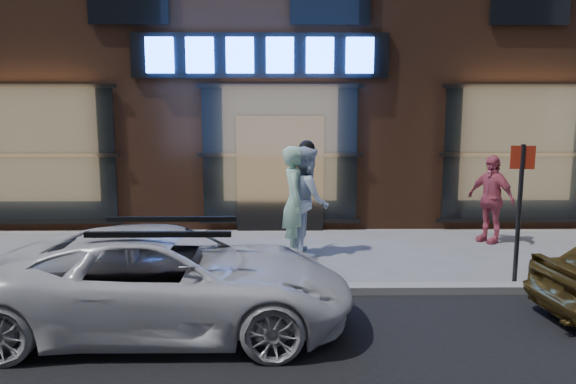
# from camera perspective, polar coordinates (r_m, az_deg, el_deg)

# --- Properties ---
(ground) EXTENTS (90.00, 90.00, 0.00)m
(ground) POSITION_cam_1_polar(r_m,az_deg,el_deg) (8.10, -0.77, -10.27)
(ground) COLOR slate
(ground) RESTS_ON ground
(curb) EXTENTS (60.00, 0.25, 0.12)m
(curb) POSITION_cam_1_polar(r_m,az_deg,el_deg) (8.08, -0.77, -9.87)
(curb) COLOR gray
(curb) RESTS_ON ground
(storefront_building) EXTENTS (30.20, 8.28, 10.30)m
(storefront_building) POSITION_cam_1_polar(r_m,az_deg,el_deg) (15.80, -0.84, 18.18)
(storefront_building) COLOR #54301E
(storefront_building) RESTS_ON ground
(man_bowtie) EXTENTS (0.48, 0.72, 1.93)m
(man_bowtie) POSITION_cam_1_polar(r_m,az_deg,el_deg) (9.81, 0.74, -0.95)
(man_bowtie) COLOR #A7DCC1
(man_bowtie) RESTS_ON ground
(man_cap) EXTENTS (0.86, 1.03, 1.93)m
(man_cap) POSITION_cam_1_polar(r_m,az_deg,el_deg) (9.93, 1.90, -0.82)
(man_cap) COLOR white
(man_cap) RESTS_ON ground
(passerby) EXTENTS (0.90, 1.05, 1.69)m
(passerby) POSITION_cam_1_polar(r_m,az_deg,el_deg) (11.44, 19.88, -0.66)
(passerby) COLOR #C65165
(passerby) RESTS_ON ground
(white_suv) EXTENTS (4.39, 2.04, 1.22)m
(white_suv) POSITION_cam_1_polar(r_m,az_deg,el_deg) (6.85, -12.16, -8.79)
(white_suv) COLOR silver
(white_suv) RESTS_ON ground
(sign_post) EXTENTS (0.33, 0.09, 2.10)m
(sign_post) POSITION_cam_1_polar(r_m,az_deg,el_deg) (8.75, 22.48, -0.92)
(sign_post) COLOR #262628
(sign_post) RESTS_ON ground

